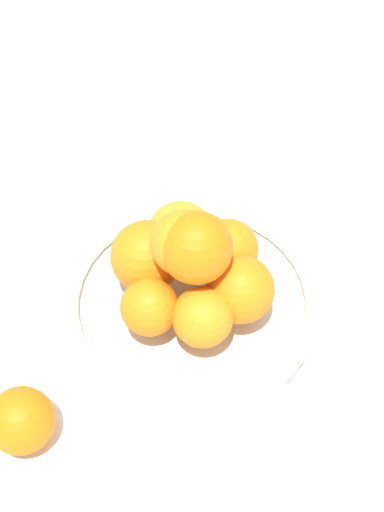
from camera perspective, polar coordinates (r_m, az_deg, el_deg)
The scene contains 4 objects.
ground_plane at distance 0.85m, azimuth -0.00°, elevation -4.32°, with size 4.00×4.00×0.00m, color white.
fruit_bowl at distance 0.84m, azimuth -0.00°, elevation -3.67°, with size 0.30×0.30×0.03m.
orange_pile at distance 0.79m, azimuth -0.18°, elevation -0.63°, with size 0.18×0.19×0.14m.
stray_orange at distance 0.76m, azimuth -13.51°, elevation -12.68°, with size 0.07×0.07×0.07m, color orange.
Camera 1 is at (-0.44, -0.19, 0.70)m, focal length 50.00 mm.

